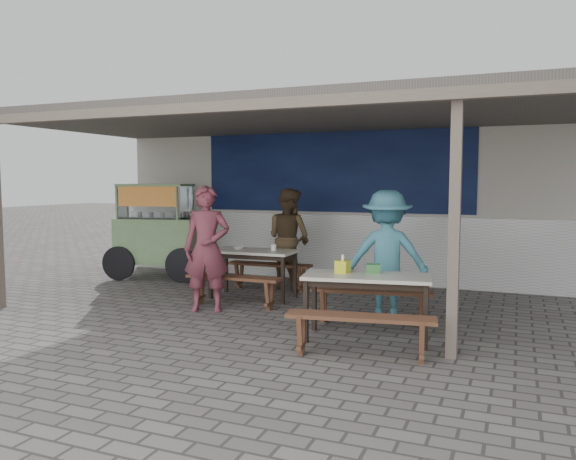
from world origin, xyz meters
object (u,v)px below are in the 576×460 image
(bench_left_street, at_px, (234,284))
(bench_right_street, at_px, (360,326))
(donation_box, at_px, (373,269))
(condiment_jar, at_px, (274,247))
(bench_right_wall, at_px, (371,298))
(patron_wall_side, at_px, (289,238))
(condiment_bowl, at_px, (239,248))
(table_left, at_px, (253,255))
(table_right, at_px, (367,282))
(patron_right_table, at_px, (387,256))
(patron_street_side, at_px, (207,249))
(bench_left_wall, at_px, (270,270))
(tissue_box, at_px, (343,267))
(vendor_cart, at_px, (158,227))

(bench_left_street, bearing_deg, bench_right_street, -36.47)
(donation_box, xyz_separation_m, condiment_jar, (-1.93, 1.51, -0.01))
(bench_right_wall, bearing_deg, patron_wall_side, 125.95)
(patron_wall_side, xyz_separation_m, condiment_bowl, (-0.45, -0.95, -0.07))
(table_left, relative_size, condiment_bowl, 7.70)
(table_right, relative_size, condiment_jar, 16.11)
(patron_right_table, distance_m, condiment_bowl, 2.56)
(condiment_jar, bearing_deg, bench_right_wall, -28.45)
(table_right, bearing_deg, patron_street_side, 157.59)
(condiment_bowl, bearing_deg, donation_box, -30.43)
(bench_left_wall, height_order, bench_right_street, same)
(table_left, height_order, donation_box, donation_box)
(table_left, relative_size, tissue_box, 9.27)
(table_left, relative_size, patron_right_table, 0.79)
(tissue_box, bearing_deg, bench_left_street, 155.13)
(patron_street_side, distance_m, tissue_box, 2.18)
(patron_right_table, relative_size, donation_box, 10.59)
(vendor_cart, xyz_separation_m, donation_box, (4.67, -2.40, -0.15))
(bench_left_wall, distance_m, condiment_bowl, 0.82)
(bench_left_street, distance_m, tissue_box, 2.14)
(table_left, height_order, vendor_cart, vendor_cart)
(condiment_bowl, bearing_deg, bench_left_wall, 70.23)
(vendor_cart, relative_size, tissue_box, 14.64)
(donation_box, bearing_deg, patron_street_side, 170.25)
(bench_right_street, bearing_deg, tissue_box, 110.10)
(table_left, height_order, bench_left_wall, table_left)
(patron_street_side, bearing_deg, bench_left_wall, 63.29)
(patron_right_table, bearing_deg, donation_box, 76.99)
(bench_left_street, bearing_deg, condiment_jar, 66.19)
(bench_left_street, xyz_separation_m, bench_right_wall, (2.07, -0.22, 0.00))
(table_right, distance_m, bench_right_wall, 0.77)
(vendor_cart, bearing_deg, condiment_bowl, -33.93)
(patron_wall_side, bearing_deg, bench_left_street, 105.33)
(bench_left_street, xyz_separation_m, patron_right_table, (2.20, 0.04, 0.51))
(patron_street_side, relative_size, tissue_box, 12.14)
(bench_right_street, distance_m, patron_right_table, 1.72)
(bench_right_street, bearing_deg, patron_street_side, 144.35)
(bench_left_street, height_order, condiment_jar, condiment_jar)
(bench_left_wall, bearing_deg, condiment_bowl, -111.43)
(table_right, relative_size, condiment_bowl, 8.69)
(table_left, xyz_separation_m, patron_right_table, (2.22, -0.63, 0.18))
(table_right, height_order, patron_wall_side, patron_wall_side)
(table_left, distance_m, bench_left_wall, 0.75)
(bench_left_street, xyz_separation_m, condiment_jar, (0.30, 0.74, 0.46))
(bench_right_street, height_order, bench_right_wall, same)
(bench_right_wall, bearing_deg, bench_right_street, -90.00)
(bench_left_street, xyz_separation_m, condiment_bowl, (-0.27, 0.70, 0.44))
(table_right, distance_m, condiment_bowl, 2.94)
(tissue_box, height_order, donation_box, tissue_box)
(table_right, height_order, bench_right_street, table_right)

